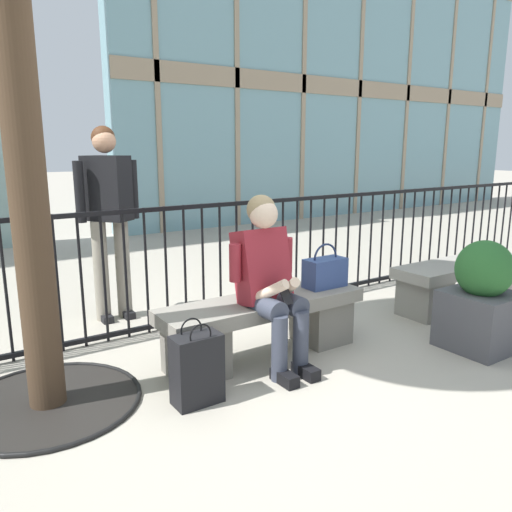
% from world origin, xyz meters
% --- Properties ---
extents(ground_plane, '(60.00, 60.00, 0.00)m').
position_xyz_m(ground_plane, '(0.00, 0.00, 0.00)').
color(ground_plane, '#A8A091').
extents(stone_bench, '(1.60, 0.44, 0.45)m').
position_xyz_m(stone_bench, '(0.00, 0.00, 0.27)').
color(stone_bench, gray).
rests_on(stone_bench, ground).
extents(seated_person_with_phone, '(0.52, 0.66, 1.21)m').
position_xyz_m(seated_person_with_phone, '(-0.04, -0.13, 0.65)').
color(seated_person_with_phone, '#383D4C').
rests_on(seated_person_with_phone, ground).
extents(handbag_on_bench, '(0.34, 0.17, 0.35)m').
position_xyz_m(handbag_on_bench, '(0.58, -0.01, 0.57)').
color(handbag_on_bench, '#33477F').
rests_on(handbag_on_bench, stone_bench).
extents(shopping_bag, '(0.30, 0.17, 0.53)m').
position_xyz_m(shopping_bag, '(-0.73, -0.35, 0.22)').
color(shopping_bag, black).
rests_on(shopping_bag, ground).
extents(bystander_at_railing, '(0.55, 0.44, 1.71)m').
position_xyz_m(bystander_at_railing, '(-0.64, 1.48, 1.00)').
color(bystander_at_railing, gray).
rests_on(bystander_at_railing, ground).
extents(plaza_railing, '(9.80, 0.04, 1.06)m').
position_xyz_m(plaza_railing, '(-0.00, 0.94, 0.54)').
color(plaza_railing, black).
rests_on(plaza_railing, ground).
extents(stone_bench_far, '(1.60, 0.44, 0.45)m').
position_xyz_m(stone_bench_far, '(2.31, -0.08, 0.27)').
color(stone_bench_far, gray).
rests_on(stone_bench_far, ground).
extents(planter, '(0.50, 0.50, 0.85)m').
position_xyz_m(planter, '(1.48, -0.79, 0.39)').
color(planter, '#4C4C51').
rests_on(planter, ground).
extents(building_facade_right, '(11.29, 0.43, 9.00)m').
position_xyz_m(building_facade_right, '(6.45, 5.75, 4.51)').
color(building_facade_right, '#729EA8').
rests_on(building_facade_right, ground).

